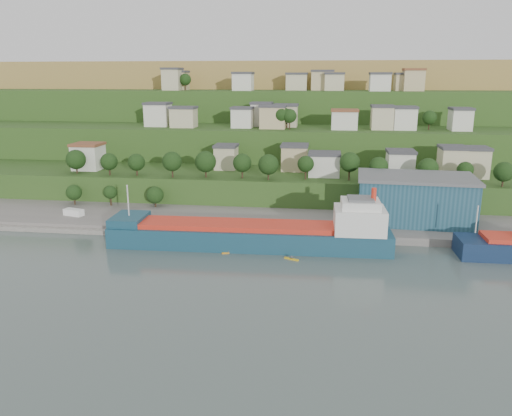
% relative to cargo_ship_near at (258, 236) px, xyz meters
% --- Properties ---
extents(ground, '(500.00, 500.00, 0.00)m').
position_rel_cargo_ship_near_xyz_m(ground, '(-0.65, -9.07, -2.83)').
color(ground, '#495955').
rests_on(ground, ground).
extents(quay, '(220.00, 26.00, 4.00)m').
position_rel_cargo_ship_near_xyz_m(quay, '(19.35, 18.93, -2.83)').
color(quay, slate).
rests_on(quay, ground).
extents(pebble_beach, '(40.00, 18.00, 2.40)m').
position_rel_cargo_ship_near_xyz_m(pebble_beach, '(-55.65, 12.93, -2.83)').
color(pebble_beach, slate).
rests_on(pebble_beach, ground).
extents(hillside, '(360.00, 210.24, 96.00)m').
position_rel_cargo_ship_near_xyz_m(hillside, '(-0.63, 159.61, -2.74)').
color(hillside, '#284719').
rests_on(hillside, ground).
extents(cargo_ship_near, '(69.20, 12.74, 17.72)m').
position_rel_cargo_ship_near_xyz_m(cargo_ship_near, '(0.00, 0.00, 0.00)').
color(cargo_ship_near, '#164052').
rests_on(cargo_ship_near, ground).
extents(warehouse, '(32.14, 20.92, 12.80)m').
position_rel_cargo_ship_near_xyz_m(warehouse, '(40.61, 21.93, 5.60)').
color(warehouse, '#1C4454').
rests_on(warehouse, quay).
extents(caravan, '(6.17, 3.81, 2.68)m').
position_rel_cargo_ship_near_xyz_m(caravan, '(-55.52, 14.66, -0.29)').
color(caravan, white).
rests_on(caravan, pebble_beach).
extents(dinghy, '(3.92, 1.51, 0.78)m').
position_rel_cargo_ship_near_xyz_m(dinghy, '(-48.74, 7.01, -1.24)').
color(dinghy, silver).
rests_on(dinghy, pebble_beach).
extents(kayak_orange, '(3.29, 1.74, 0.83)m').
position_rel_cargo_ship_near_xyz_m(kayak_orange, '(-6.32, -5.30, -2.59)').
color(kayak_orange, orange).
rests_on(kayak_orange, ground).
extents(kayak_yellow, '(3.51, 2.06, 0.89)m').
position_rel_cargo_ship_near_xyz_m(kayak_yellow, '(8.82, -7.56, -2.57)').
color(kayak_yellow, gold).
rests_on(kayak_yellow, ground).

